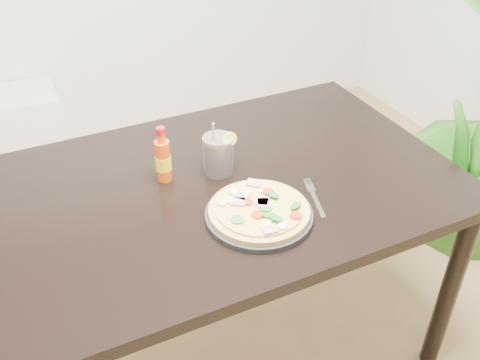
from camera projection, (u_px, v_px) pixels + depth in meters
name	position (u px, v px, depth m)	size (l,w,h in m)	color
dining_table	(223.00, 203.00, 1.65)	(1.40, 0.90, 0.75)	black
plate	(259.00, 215.00, 1.46)	(0.30, 0.30, 0.02)	black
pizza	(259.00, 209.00, 1.45)	(0.28, 0.28, 0.03)	tan
hot_sauce_bottle	(163.00, 160.00, 1.57)	(0.05, 0.05, 0.18)	#DD510D
cola_cup	(218.00, 156.00, 1.61)	(0.10, 0.09, 0.18)	black
fork	(314.00, 196.00, 1.53)	(0.07, 0.18, 0.00)	silver
plant_pot	(464.00, 213.00, 2.50)	(0.28, 0.28, 0.22)	brown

